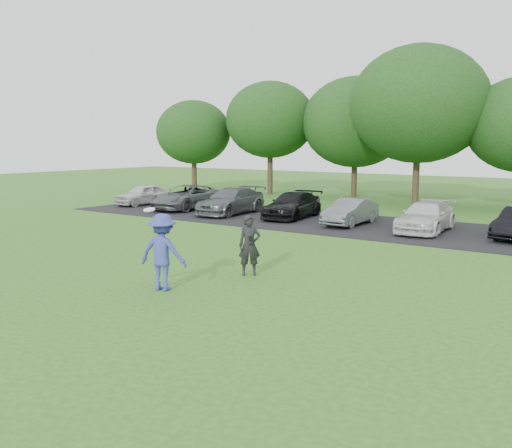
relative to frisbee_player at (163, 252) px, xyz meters
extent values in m
plane|color=#2E661D|center=(0.69, -0.64, -0.91)|extent=(100.00, 100.00, 0.00)
cube|color=black|center=(0.69, 12.36, -0.90)|extent=(32.00, 6.50, 0.03)
imported|color=#3A43A4|center=(0.00, 0.00, 0.00)|extent=(1.31, 0.96, 1.83)
cylinder|color=white|center=(-0.21, -0.20, 1.01)|extent=(0.27, 0.27, 0.09)
imported|color=black|center=(0.80, 2.40, -0.12)|extent=(0.69, 0.66, 1.59)
cube|color=black|center=(0.98, 2.22, 0.12)|extent=(0.17, 0.17, 0.10)
imported|color=silver|center=(-13.77, 12.58, -0.32)|extent=(1.53, 3.39, 1.13)
imported|color=#515358|center=(-10.42, 12.46, -0.27)|extent=(2.33, 4.54, 1.23)
imported|color=#54555B|center=(-7.34, 12.19, -0.26)|extent=(2.01, 4.41, 1.25)
imported|color=black|center=(-4.14, 12.66, -0.30)|extent=(2.08, 4.19, 1.17)
imported|color=slate|center=(-0.98, 12.16, -0.34)|extent=(1.18, 3.32, 1.09)
imported|color=silver|center=(2.22, 12.19, -0.31)|extent=(1.85, 4.07, 1.15)
cylinder|color=#38281C|center=(-17.31, 20.96, 0.19)|extent=(0.36, 0.36, 2.20)
ellipsoid|color=#214C19|center=(-17.31, 20.96, 3.24)|extent=(5.20, 5.20, 4.42)
cylinder|color=#38281C|center=(-11.81, 22.36, 0.44)|extent=(0.36, 0.36, 2.70)
ellipsoid|color=#214C19|center=(-11.81, 22.36, 4.01)|extent=(5.94, 5.94, 5.05)
cylinder|color=#38281C|center=(-6.31, 23.76, 0.19)|extent=(0.36, 0.36, 2.20)
ellipsoid|color=#214C19|center=(-6.31, 23.76, 3.79)|extent=(6.68, 6.68, 5.68)
cylinder|color=#38281C|center=(-1.31, 20.96, 0.44)|extent=(0.36, 0.36, 2.70)
ellipsoid|color=#214C19|center=(-1.31, 20.96, 4.57)|extent=(7.42, 7.42, 6.31)
camera|label=1|loc=(9.39, -9.56, 2.58)|focal=40.00mm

